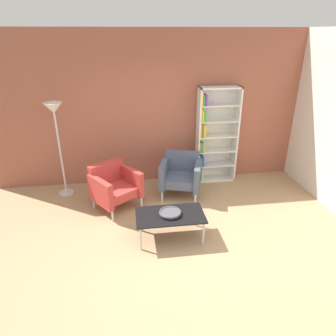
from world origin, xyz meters
name	(u,v)px	position (x,y,z in m)	size (l,w,h in m)	color
ground_plane	(177,255)	(0.00, 0.00, 0.00)	(8.32, 8.32, 0.00)	tan
brick_back_panel	(158,110)	(0.00, 2.46, 1.45)	(6.40, 0.12, 2.90)	#9E5642
bookshelf_tall	(213,136)	(1.08, 2.25, 0.95)	(0.80, 0.30, 1.90)	silver
coffee_table_low	(170,216)	(-0.05, 0.41, 0.37)	(1.00, 0.56, 0.40)	black
decorative_bowl	(170,212)	(-0.05, 0.41, 0.43)	(0.32, 0.32, 0.05)	#4C4C51
armchair_spare_guest	(181,174)	(0.34, 1.71, 0.41)	(0.86, 0.82, 0.78)	#4C566B
armchair_near_window	(114,186)	(-0.88, 1.41, 0.41)	(0.95, 0.93, 0.78)	#B73833
floor_lamp_torchiere	(55,119)	(-1.82, 2.02, 1.45)	(0.32, 0.32, 1.74)	silver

